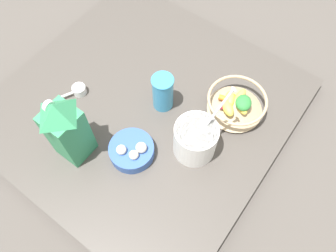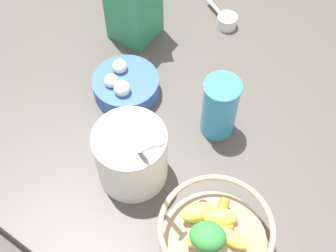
{
  "view_description": "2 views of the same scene",
  "coord_description": "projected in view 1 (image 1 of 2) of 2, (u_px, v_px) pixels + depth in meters",
  "views": [
    {
      "loc": [
        0.43,
        0.42,
        0.98
      ],
      "look_at": [
        0.06,
        0.15,
        0.13
      ],
      "focal_mm": 35.0,
      "sensor_mm": 36.0,
      "label": 1
    },
    {
      "loc": [
        -0.25,
        0.54,
        0.83
      ],
      "look_at": [
        0.03,
        0.13,
        0.09
      ],
      "focal_mm": 50.0,
      "sensor_mm": 36.0,
      "label": 2
    }
  ],
  "objects": [
    {
      "name": "milk_carton",
      "position": [
        66.0,
        129.0,
        0.91
      ],
      "size": [
        0.09,
        0.09,
        0.25
      ],
      "color": "#338C59",
      "rests_on": "countertop"
    },
    {
      "name": "garlic_bowl",
      "position": [
        132.0,
        151.0,
        0.99
      ],
      "size": [
        0.14,
        0.14,
        0.07
      ],
      "color": "#3356A3",
      "rests_on": "countertop"
    },
    {
      "name": "yogurt_tub",
      "position": [
        196.0,
        139.0,
        0.96
      ],
      "size": [
        0.17,
        0.13,
        0.25
      ],
      "color": "white",
      "rests_on": "countertop"
    },
    {
      "name": "ground_plane",
      "position": [
        144.0,
        111.0,
        1.15
      ],
      "size": [
        6.0,
        6.0,
        0.0
      ],
      "primitive_type": "plane",
      "color": "#4C4742"
    },
    {
      "name": "countertop",
      "position": [
        144.0,
        107.0,
        1.13
      ],
      "size": [
        0.91,
        0.91,
        0.05
      ],
      "color": "#47423D",
      "rests_on": "ground_plane"
    },
    {
      "name": "fruit_bowl",
      "position": [
        236.0,
        104.0,
        1.05
      ],
      "size": [
        0.19,
        0.19,
        0.09
      ],
      "color": "tan",
      "rests_on": "countertop"
    },
    {
      "name": "drinking_cup",
      "position": [
        163.0,
        92.0,
        1.04
      ],
      "size": [
        0.07,
        0.07,
        0.14
      ],
      "color": "#3893C6",
      "rests_on": "countertop"
    },
    {
      "name": "measuring_scoop",
      "position": [
        78.0,
        90.0,
        1.11
      ],
      "size": [
        0.1,
        0.06,
        0.03
      ],
      "color": "white",
      "rests_on": "countertop"
    }
  ]
}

